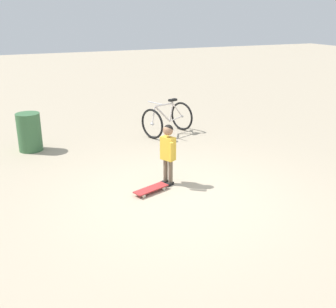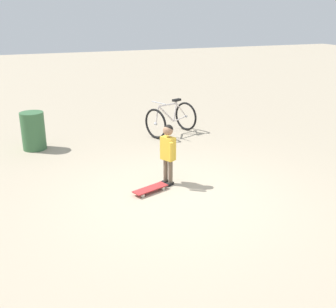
{
  "view_description": "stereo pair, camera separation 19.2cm",
  "coord_description": "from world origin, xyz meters",
  "px_view_note": "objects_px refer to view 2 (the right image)",
  "views": [
    {
      "loc": [
        2.52,
        5.34,
        2.83
      ],
      "look_at": [
        -0.04,
        -0.59,
        0.55
      ],
      "focal_mm": 43.4,
      "sensor_mm": 36.0,
      "label": 1
    },
    {
      "loc": [
        2.34,
        5.42,
        2.83
      ],
      "look_at": [
        -0.04,
        -0.59,
        0.55
      ],
      "focal_mm": 43.4,
      "sensor_mm": 36.0,
      "label": 2
    }
  ],
  "objects_px": {
    "child_person": "(168,148)",
    "bicycle_near": "(171,119)",
    "skateboard": "(150,189)",
    "trash_bin": "(33,131)"
  },
  "relations": [
    {
      "from": "child_person",
      "to": "skateboard",
      "type": "bearing_deg",
      "value": 27.62
    },
    {
      "from": "skateboard",
      "to": "trash_bin",
      "type": "xyz_separation_m",
      "value": [
        1.59,
        -3.03,
        0.35
      ]
    },
    {
      "from": "bicycle_near",
      "to": "trash_bin",
      "type": "height_order",
      "value": "bicycle_near"
    },
    {
      "from": "bicycle_near",
      "to": "trash_bin",
      "type": "xyz_separation_m",
      "value": [
        3.17,
        -0.05,
        0.03
      ]
    },
    {
      "from": "bicycle_near",
      "to": "trash_bin",
      "type": "distance_m",
      "value": 3.17
    },
    {
      "from": "bicycle_near",
      "to": "trash_bin",
      "type": "bearing_deg",
      "value": -0.89
    },
    {
      "from": "child_person",
      "to": "trash_bin",
      "type": "bearing_deg",
      "value": -54.89
    },
    {
      "from": "child_person",
      "to": "bicycle_near",
      "type": "relative_size",
      "value": 0.84
    },
    {
      "from": "skateboard",
      "to": "trash_bin",
      "type": "relative_size",
      "value": 0.8
    },
    {
      "from": "bicycle_near",
      "to": "skateboard",
      "type": "bearing_deg",
      "value": 62.08
    }
  ]
}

